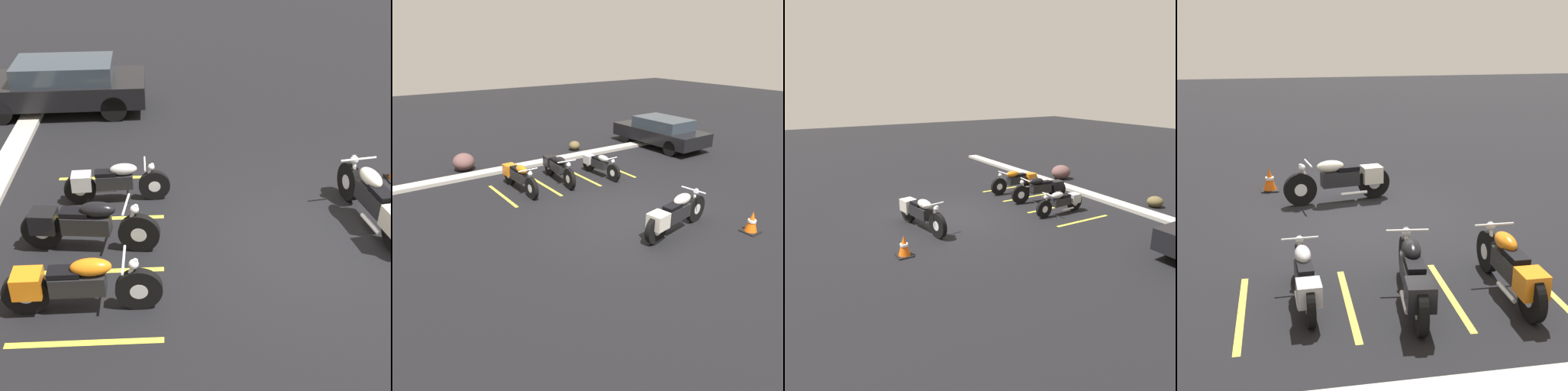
% 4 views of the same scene
% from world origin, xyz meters
% --- Properties ---
extents(ground, '(60.00, 60.00, 0.00)m').
position_xyz_m(ground, '(0.00, 0.00, 0.00)').
color(ground, black).
extents(motorcycle_cream_featured, '(2.40, 0.80, 0.95)m').
position_xyz_m(motorcycle_cream_featured, '(0.34, -1.17, 0.50)').
color(motorcycle_cream_featured, black).
rests_on(motorcycle_cream_featured, ground).
extents(parked_bike_0, '(0.62, 2.22, 0.87)m').
position_xyz_m(parked_bike_0, '(-1.51, 3.69, 0.47)').
color(parked_bike_0, black).
rests_on(parked_bike_0, ground).
extents(parked_bike_1, '(0.66, 2.26, 0.89)m').
position_xyz_m(parked_bike_1, '(-0.05, 3.74, 0.47)').
color(parked_bike_1, black).
rests_on(parked_bike_1, ground).
extents(parked_bike_2, '(0.55, 1.96, 0.77)m').
position_xyz_m(parked_bike_2, '(1.43, 3.40, 0.41)').
color(parked_bike_2, black).
rests_on(parked_bike_2, ground).
extents(concrete_curb, '(18.00, 0.50, 0.12)m').
position_xyz_m(concrete_curb, '(0.00, 5.74, 0.06)').
color(concrete_curb, '#A8A399').
rests_on(concrete_curb, ground).
extents(landscape_rock_0, '(0.72, 0.72, 0.39)m').
position_xyz_m(landscape_rock_0, '(2.53, 6.70, 0.19)').
color(landscape_rock_0, brown).
rests_on(landscape_rock_0, ground).
extents(landscape_rock_1, '(1.06, 1.09, 0.63)m').
position_xyz_m(landscape_rock_1, '(-2.30, 6.65, 0.31)').
color(landscape_rock_1, brown).
rests_on(landscape_rock_1, ground).
extents(traffic_cone, '(0.40, 0.40, 0.55)m').
position_xyz_m(traffic_cone, '(1.96, -2.23, 0.25)').
color(traffic_cone, black).
rests_on(traffic_cone, ground).
extents(stall_line_0, '(0.10, 2.10, 0.00)m').
position_xyz_m(stall_line_0, '(-2.16, 3.51, 0.00)').
color(stall_line_0, gold).
rests_on(stall_line_0, ground).
extents(stall_line_1, '(0.10, 2.10, 0.00)m').
position_xyz_m(stall_line_1, '(-0.66, 3.51, 0.00)').
color(stall_line_1, gold).
rests_on(stall_line_1, ground).
extents(stall_line_2, '(0.10, 2.10, 0.00)m').
position_xyz_m(stall_line_2, '(0.83, 3.51, 0.00)').
color(stall_line_2, gold).
rests_on(stall_line_2, ground).
extents(stall_line_3, '(0.10, 2.10, 0.00)m').
position_xyz_m(stall_line_3, '(2.32, 3.51, 0.00)').
color(stall_line_3, gold).
rests_on(stall_line_3, ground).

